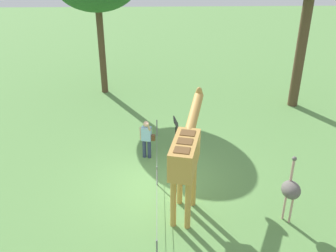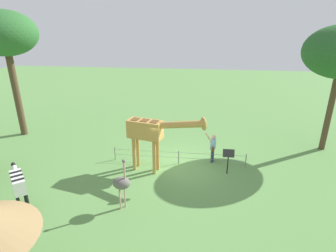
% 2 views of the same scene
% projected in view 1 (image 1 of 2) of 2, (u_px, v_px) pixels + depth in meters
% --- Properties ---
extents(ground_plane, '(60.00, 60.00, 0.00)m').
position_uv_depth(ground_plane, '(162.00, 184.00, 14.15)').
color(ground_plane, '#60934C').
extents(giraffe, '(3.93, 1.36, 3.23)m').
position_uv_depth(giraffe, '(186.00, 152.00, 12.04)').
color(giraffe, '#C69347').
rests_on(giraffe, ground_plane).
extents(visitor, '(0.65, 0.59, 1.75)m').
position_uv_depth(visitor, '(147.00, 137.00, 15.29)').
color(visitor, navy).
rests_on(visitor, ground_plane).
extents(ostrich, '(0.70, 0.56, 2.25)m').
position_uv_depth(ostrich, '(291.00, 190.00, 11.96)').
color(ostrich, '#CC9E93').
rests_on(ostrich, ground_plane).
extents(info_sign, '(0.56, 0.21, 1.32)m').
position_uv_depth(info_sign, '(176.00, 127.00, 15.92)').
color(info_sign, black).
rests_on(info_sign, ground_plane).
extents(wire_fence, '(7.05, 0.05, 0.75)m').
position_uv_depth(wire_fence, '(157.00, 175.00, 13.96)').
color(wire_fence, slate).
rests_on(wire_fence, ground_plane).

